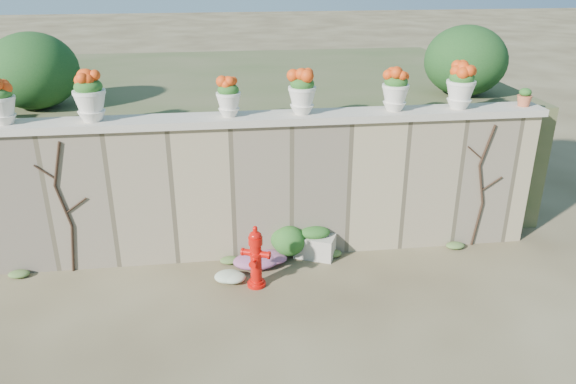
{
  "coord_description": "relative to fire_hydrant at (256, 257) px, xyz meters",
  "views": [
    {
      "loc": [
        -0.59,
        -5.6,
        4.11
      ],
      "look_at": [
        0.33,
        1.4,
        1.11
      ],
      "focal_mm": 35.0,
      "sensor_mm": 36.0,
      "label": 1
    }
  ],
  "objects": [
    {
      "name": "fire_hydrant",
      "position": [
        0.0,
        0.0,
        0.0
      ],
      "size": [
        0.38,
        0.27,
        0.88
      ],
      "rotation": [
        0.0,
        0.0,
        -0.4
      ],
      "color": "red",
      "rests_on": "ground"
    },
    {
      "name": "wall_cap",
      "position": [
        0.17,
        0.94,
        1.61
      ],
      "size": [
        8.1,
        0.52,
        0.1
      ],
      "primitive_type": "cube",
      "color": "beige",
      "rests_on": "stone_wall"
    },
    {
      "name": "urn_pot_1",
      "position": [
        -2.03,
        0.94,
        1.98
      ],
      "size": [
        0.42,
        0.42,
        0.65
      ],
      "color": "silver",
      "rests_on": "wall_cap"
    },
    {
      "name": "back_shrub_left",
      "position": [
        -3.03,
        2.14,
        2.11
      ],
      "size": [
        1.3,
        1.3,
        1.1
      ],
      "primitive_type": "ellipsoid",
      "color": "#143814",
      "rests_on": "raised_fill"
    },
    {
      "name": "vine_right",
      "position": [
        3.39,
        0.72,
        0.55
      ],
      "size": [
        0.6,
        0.04,
        1.91
      ],
      "color": "black",
      "rests_on": "ground"
    },
    {
      "name": "magenta_clump",
      "position": [
        0.11,
        0.54,
        -0.33
      ],
      "size": [
        0.83,
        0.55,
        0.22
      ],
      "primitive_type": "ellipsoid",
      "color": "#D22AB4",
      "rests_on": "ground"
    },
    {
      "name": "vine_left",
      "position": [
        -2.51,
        0.72,
        0.55
      ],
      "size": [
        0.6,
        0.04,
        1.91
      ],
      "color": "black",
      "rests_on": "ground"
    },
    {
      "name": "terracotta_pot",
      "position": [
        3.97,
        0.94,
        1.77
      ],
      "size": [
        0.21,
        0.21,
        0.25
      ],
      "color": "#C45F3C",
      "rests_on": "wall_cap"
    },
    {
      "name": "urn_pot_5",
      "position": [
        2.99,
        0.94,
        1.97
      ],
      "size": [
        0.4,
        0.4,
        0.63
      ],
      "color": "silver",
      "rests_on": "wall_cap"
    },
    {
      "name": "white_flowers",
      "position": [
        -0.34,
        0.12,
        -0.35
      ],
      "size": [
        0.49,
        0.4,
        0.18
      ],
      "primitive_type": "ellipsoid",
      "color": "white",
      "rests_on": "ground"
    },
    {
      "name": "urn_pot_2",
      "position": [
        -0.25,
        0.94,
        1.91
      ],
      "size": [
        0.33,
        0.33,
        0.52
      ],
      "color": "silver",
      "rests_on": "wall_cap"
    },
    {
      "name": "green_shrub",
      "position": [
        0.49,
        0.69,
        -0.13
      ],
      "size": [
        0.66,
        0.59,
        0.62
      ],
      "primitive_type": "ellipsoid",
      "color": "#1E5119",
      "rests_on": "ground"
    },
    {
      "name": "urn_pot_4",
      "position": [
        2.05,
        0.94,
        1.95
      ],
      "size": [
        0.37,
        0.37,
        0.59
      ],
      "color": "silver",
      "rests_on": "wall_cap"
    },
    {
      "name": "stone_wall",
      "position": [
        0.17,
        0.94,
        0.56
      ],
      "size": [
        8.0,
        0.4,
        2.0
      ],
      "primitive_type": "cube",
      "color": "tan",
      "rests_on": "ground"
    },
    {
      "name": "back_shrub_right",
      "position": [
        3.57,
        2.14,
        2.11
      ],
      "size": [
        1.3,
        1.3,
        1.1
      ],
      "primitive_type": "ellipsoid",
      "color": "#143814",
      "rests_on": "raised_fill"
    },
    {
      "name": "planter_box",
      "position": [
        0.91,
        0.69,
        -0.22
      ],
      "size": [
        0.66,
        0.54,
        0.47
      ],
      "rotation": [
        0.0,
        0.0,
        -0.43
      ],
      "color": "beige",
      "rests_on": "ground"
    },
    {
      "name": "raised_fill",
      "position": [
        0.17,
        4.14,
        0.56
      ],
      "size": [
        9.0,
        6.0,
        2.0
      ],
      "primitive_type": "cube",
      "color": "#384C23",
      "rests_on": "ground"
    },
    {
      "name": "urn_pot_3",
      "position": [
        0.74,
        0.94,
        1.95
      ],
      "size": [
        0.38,
        0.38,
        0.59
      ],
      "color": "silver",
      "rests_on": "wall_cap"
    },
    {
      "name": "urn_pot_0",
      "position": [
        -3.12,
        0.94,
        1.94
      ],
      "size": [
        0.36,
        0.36,
        0.57
      ],
      "color": "silver",
      "rests_on": "wall_cap"
    },
    {
      "name": "ground",
      "position": [
        0.17,
        -0.86,
        -0.44
      ],
      "size": [
        80.0,
        80.0,
        0.0
      ],
      "primitive_type": "plane",
      "color": "#4B3D25",
      "rests_on": "ground"
    }
  ]
}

